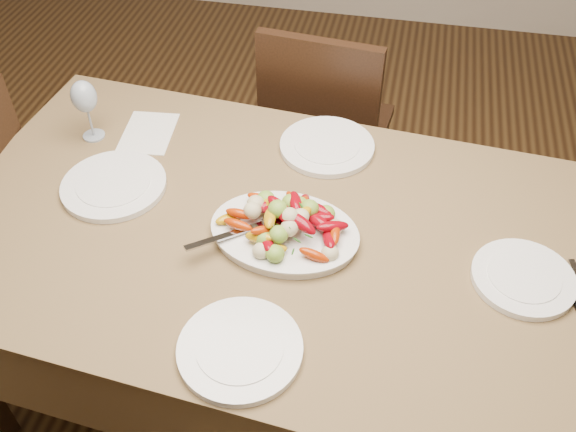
% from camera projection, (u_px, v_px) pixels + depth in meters
% --- Properties ---
extents(dining_table, '(1.92, 1.19, 0.76)m').
position_uv_depth(dining_table, '(288.00, 321.00, 1.92)').
color(dining_table, brown).
rests_on(dining_table, ground).
extents(chair_far, '(0.46, 0.46, 0.95)m').
position_uv_depth(chair_far, '(329.00, 129.00, 2.45)').
color(chair_far, black).
rests_on(chair_far, ground).
extents(serving_platter, '(0.39, 0.31, 0.02)m').
position_uv_depth(serving_platter, '(285.00, 234.00, 1.64)').
color(serving_platter, white).
rests_on(serving_platter, dining_table).
extents(roasted_vegetables, '(0.32, 0.23, 0.09)m').
position_uv_depth(roasted_vegetables, '(284.00, 218.00, 1.60)').
color(roasted_vegetables, '#72020B').
rests_on(roasted_vegetables, serving_platter).
extents(serving_spoon, '(0.23, 0.25, 0.03)m').
position_uv_depth(serving_spoon, '(255.00, 229.00, 1.60)').
color(serving_spoon, '#9EA0A8').
rests_on(serving_spoon, serving_platter).
extents(plate_left, '(0.29, 0.29, 0.02)m').
position_uv_depth(plate_left, '(114.00, 186.00, 1.78)').
color(plate_left, white).
rests_on(plate_left, dining_table).
extents(plate_right, '(0.25, 0.25, 0.02)m').
position_uv_depth(plate_right, '(523.00, 278.00, 1.54)').
color(plate_right, white).
rests_on(plate_right, dining_table).
extents(plate_far, '(0.28, 0.28, 0.02)m').
position_uv_depth(plate_far, '(327.00, 146.00, 1.90)').
color(plate_far, white).
rests_on(plate_far, dining_table).
extents(plate_near, '(0.28, 0.28, 0.02)m').
position_uv_depth(plate_near, '(240.00, 349.00, 1.39)').
color(plate_near, white).
rests_on(plate_near, dining_table).
extents(wine_glass, '(0.08, 0.08, 0.20)m').
position_uv_depth(wine_glass, '(87.00, 108.00, 1.88)').
color(wine_glass, '#8C99A5').
rests_on(wine_glass, dining_table).
extents(menu_card, '(0.17, 0.22, 0.00)m').
position_uv_depth(menu_card, '(148.00, 133.00, 1.97)').
color(menu_card, silver).
rests_on(menu_card, dining_table).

